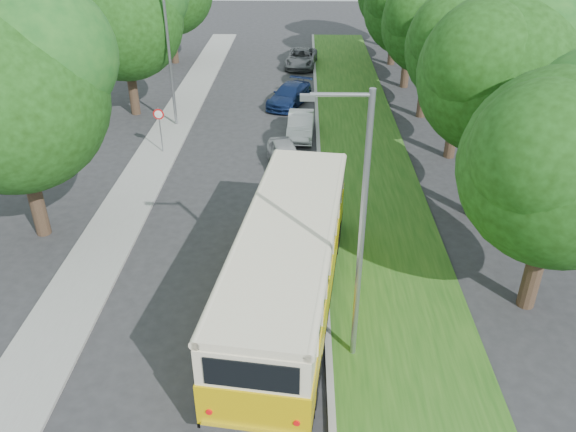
{
  "coord_description": "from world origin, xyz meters",
  "views": [
    {
      "loc": [
        2.75,
        -14.77,
        11.76
      ],
      "look_at": [
        2.26,
        3.04,
        1.5
      ],
      "focal_mm": 35.0,
      "sensor_mm": 36.0,
      "label": 1
    }
  ],
  "objects_px": {
    "lamppost_near": "(358,228)",
    "car_grey": "(301,58)",
    "car_white": "(301,125)",
    "vintage_bus": "(288,266)",
    "car_blue": "(290,95)",
    "lamppost_far": "(167,55)",
    "car_silver": "(285,155)"
  },
  "relations": [
    {
      "from": "car_grey",
      "to": "lamppost_far",
      "type": "bearing_deg",
      "value": -113.28
    },
    {
      "from": "car_white",
      "to": "vintage_bus",
      "type": "bearing_deg",
      "value": -88.67
    },
    {
      "from": "lamppost_near",
      "to": "lamppost_far",
      "type": "distance_m",
      "value": 20.53
    },
    {
      "from": "lamppost_far",
      "to": "lamppost_near",
      "type": "bearing_deg",
      "value": -64.29
    },
    {
      "from": "vintage_bus",
      "to": "lamppost_far",
      "type": "bearing_deg",
      "value": 120.55
    },
    {
      "from": "car_blue",
      "to": "car_white",
      "type": "bearing_deg",
      "value": -61.85
    },
    {
      "from": "car_silver",
      "to": "car_white",
      "type": "xyz_separation_m",
      "value": [
        0.74,
        4.14,
        0.02
      ]
    },
    {
      "from": "lamppost_far",
      "to": "car_silver",
      "type": "bearing_deg",
      "value": -39.91
    },
    {
      "from": "lamppost_near",
      "to": "car_blue",
      "type": "height_order",
      "value": "lamppost_near"
    },
    {
      "from": "vintage_bus",
      "to": "car_silver",
      "type": "distance_m",
      "value": 10.91
    },
    {
      "from": "lamppost_near",
      "to": "car_grey",
      "type": "relative_size",
      "value": 1.67
    },
    {
      "from": "lamppost_near",
      "to": "car_blue",
      "type": "xyz_separation_m",
      "value": [
        -2.32,
        22.43,
        -3.72
      ]
    },
    {
      "from": "car_grey",
      "to": "car_blue",
      "type": "bearing_deg",
      "value": -88.49
    },
    {
      "from": "car_silver",
      "to": "car_blue",
      "type": "xyz_separation_m",
      "value": [
        -0.01,
        9.45,
        0.02
      ]
    },
    {
      "from": "car_white",
      "to": "car_grey",
      "type": "distance_m",
      "value": 14.48
    },
    {
      "from": "lamppost_near",
      "to": "car_grey",
      "type": "xyz_separation_m",
      "value": [
        -1.64,
        31.6,
        -3.7
      ]
    },
    {
      "from": "vintage_bus",
      "to": "car_blue",
      "type": "relative_size",
      "value": 2.47
    },
    {
      "from": "lamppost_near",
      "to": "vintage_bus",
      "type": "distance_m",
      "value": 3.92
    },
    {
      "from": "lamppost_far",
      "to": "car_silver",
      "type": "xyz_separation_m",
      "value": [
        6.6,
        -5.52,
        -3.48
      ]
    },
    {
      "from": "lamppost_far",
      "to": "car_grey",
      "type": "distance_m",
      "value": 15.38
    },
    {
      "from": "lamppost_far",
      "to": "vintage_bus",
      "type": "relative_size",
      "value": 0.68
    },
    {
      "from": "vintage_bus",
      "to": "car_blue",
      "type": "height_order",
      "value": "vintage_bus"
    },
    {
      "from": "car_white",
      "to": "car_blue",
      "type": "bearing_deg",
      "value": 100.41
    },
    {
      "from": "lamppost_far",
      "to": "car_white",
      "type": "relative_size",
      "value": 1.9
    },
    {
      "from": "car_white",
      "to": "car_silver",
      "type": "bearing_deg",
      "value": -97.7
    },
    {
      "from": "lamppost_far",
      "to": "vintage_bus",
      "type": "xyz_separation_m",
      "value": [
        7.06,
        -16.37,
        -2.47
      ]
    },
    {
      "from": "lamppost_far",
      "to": "car_white",
      "type": "bearing_deg",
      "value": -10.62
    },
    {
      "from": "lamppost_near",
      "to": "car_blue",
      "type": "relative_size",
      "value": 1.78
    },
    {
      "from": "car_white",
      "to": "car_grey",
      "type": "xyz_separation_m",
      "value": [
        -0.07,
        14.48,
        0.02
      ]
    },
    {
      "from": "lamppost_far",
      "to": "car_blue",
      "type": "bearing_deg",
      "value": 30.81
    },
    {
      "from": "lamppost_near",
      "to": "vintage_bus",
      "type": "xyz_separation_m",
      "value": [
        -1.85,
        2.13,
        -2.72
      ]
    },
    {
      "from": "lamppost_near",
      "to": "car_grey",
      "type": "bearing_deg",
      "value": 92.97
    }
  ]
}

